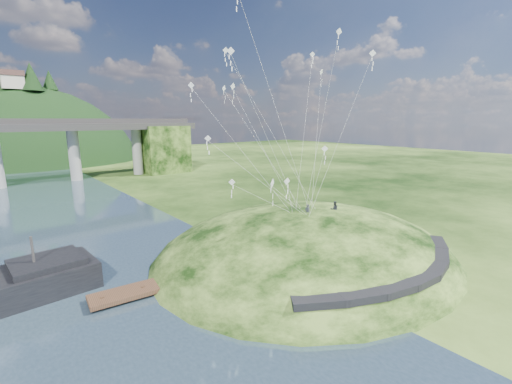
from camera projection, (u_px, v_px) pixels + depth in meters
ground at (263, 281)px, 32.15m from camera, size 320.00×320.00×0.00m
grass_hill at (305, 266)px, 38.92m from camera, size 36.00×32.00×13.00m
footpath at (405, 273)px, 28.94m from camera, size 22.29×5.84×0.83m
wooden_dock at (179, 279)px, 31.37m from camera, size 15.35×3.80×1.09m
kite_flyers at (327, 202)px, 38.09m from camera, size 4.53×1.70×1.89m
kite_swarm at (268, 104)px, 36.57m from camera, size 19.02×13.30×21.31m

